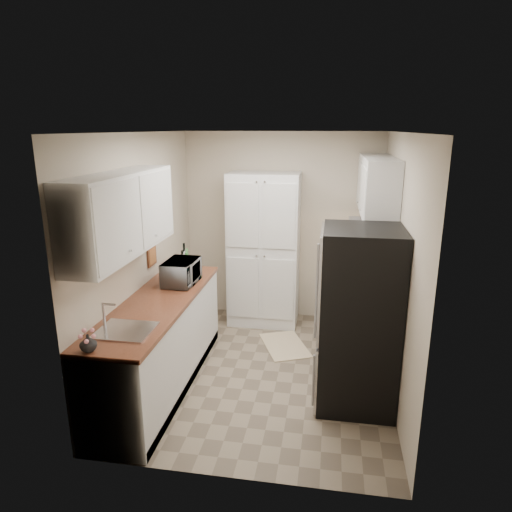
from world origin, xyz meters
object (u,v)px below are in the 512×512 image
(electric_range, at_px, (356,321))
(microwave, at_px, (181,272))
(toaster_oven, at_px, (361,256))
(refrigerator, at_px, (359,319))
(wine_bottle, at_px, (184,258))
(pantry_cabinet, at_px, (264,250))

(electric_range, bearing_deg, microwave, -170.56)
(electric_range, height_order, toaster_oven, toaster_oven)
(microwave, bearing_deg, toaster_oven, -60.58)
(refrigerator, xyz_separation_m, toaster_oven, (0.10, 1.53, 0.18))
(refrigerator, relative_size, wine_bottle, 5.68)
(pantry_cabinet, xyz_separation_m, refrigerator, (1.14, -1.73, -0.15))
(refrigerator, distance_m, microwave, 1.92)
(microwave, bearing_deg, refrigerator, -103.56)
(wine_bottle, bearing_deg, toaster_oven, 15.66)
(microwave, height_order, wine_bottle, wine_bottle)
(refrigerator, xyz_separation_m, microwave, (-1.85, 0.49, 0.20))
(pantry_cabinet, xyz_separation_m, wine_bottle, (-0.83, -0.77, 0.07))
(microwave, xyz_separation_m, toaster_oven, (1.95, 1.04, -0.02))
(electric_range, bearing_deg, wine_bottle, 175.61)
(pantry_cabinet, xyz_separation_m, electric_range, (1.17, -0.93, -0.52))
(toaster_oven, bearing_deg, pantry_cabinet, -173.61)
(pantry_cabinet, distance_m, wine_bottle, 1.13)
(refrigerator, relative_size, microwave, 3.64)
(refrigerator, bearing_deg, toaster_oven, 86.44)
(wine_bottle, bearing_deg, microwave, -75.94)
(pantry_cabinet, xyz_separation_m, toaster_oven, (1.24, -0.19, 0.03))
(pantry_cabinet, bearing_deg, microwave, -119.83)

